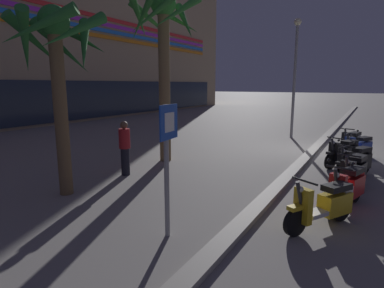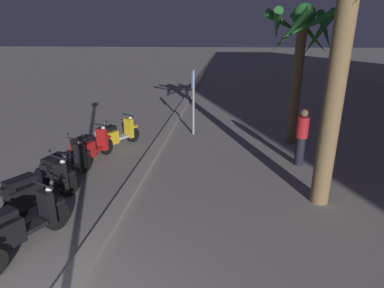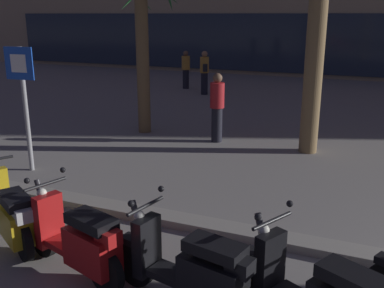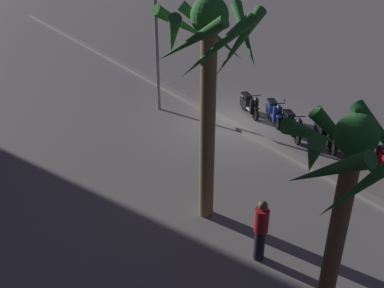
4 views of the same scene
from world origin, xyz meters
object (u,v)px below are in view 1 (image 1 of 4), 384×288
pedestrian_strolling_near_curb (125,147)px  crossing_sign (167,156)px  palm_tree_by_mall_entrance (163,37)px  scooter_yellow_mid_front (325,205)px  scooter_black_mid_rear (352,142)px  palm_tree_near_sign (58,54)px  scooter_black_gap_after_mid (356,162)px  street_lamp (295,65)px  scooter_red_mid_centre (348,187)px  scooter_blue_second_in_line (359,147)px  scooter_black_last_in_row (354,173)px  scooter_black_lead_nearest (344,153)px

pedestrian_strolling_near_curb → crossing_sign: bearing=-128.3°
crossing_sign → palm_tree_by_mall_entrance: 6.55m
scooter_yellow_mid_front → pedestrian_strolling_near_curb: bearing=82.0°
scooter_black_mid_rear → palm_tree_near_sign: palm_tree_near_sign is taller
scooter_black_gap_after_mid → palm_tree_near_sign: bearing=130.0°
palm_tree_near_sign → street_lamp: 12.06m
street_lamp → scooter_red_mid_centre: bearing=-160.2°
scooter_yellow_mid_front → pedestrian_strolling_near_curb: pedestrian_strolling_near_curb is taller
scooter_black_gap_after_mid → palm_tree_near_sign: (-5.25, 6.25, 2.97)m
scooter_blue_second_in_line → palm_tree_near_sign: size_ratio=0.35×
palm_tree_near_sign → street_lamp: size_ratio=0.76×
scooter_yellow_mid_front → pedestrian_strolling_near_curb: size_ratio=1.00×
palm_tree_near_sign → scooter_black_mid_rear: bearing=-33.0°
scooter_yellow_mid_front → street_lamp: 11.38m
crossing_sign → scooter_blue_second_in_line: bearing=-17.5°
scooter_yellow_mid_front → crossing_sign: 3.22m
scooter_red_mid_centre → palm_tree_by_mall_entrance: (1.65, 6.13, 3.87)m
palm_tree_by_mall_entrance → pedestrian_strolling_near_curb: size_ratio=3.54×
scooter_black_last_in_row → scooter_blue_second_in_line: 3.94m
palm_tree_near_sign → crossing_sign: bearing=-100.4°
scooter_black_lead_nearest → pedestrian_strolling_near_curb: 7.28m
street_lamp → palm_tree_by_mall_entrance: bearing=159.4°
scooter_red_mid_centre → crossing_sign: (-3.17, 2.71, 1.04)m
scooter_black_mid_rear → scooter_black_gap_after_mid: bearing=-174.8°
scooter_red_mid_centre → scooter_black_mid_rear: size_ratio=1.02×
scooter_blue_second_in_line → pedestrian_strolling_near_curb: size_ratio=0.96×
scooter_black_lead_nearest → scooter_blue_second_in_line: size_ratio=1.03×
palm_tree_by_mall_entrance → palm_tree_near_sign: palm_tree_by_mall_entrance is taller
palm_tree_near_sign → pedestrian_strolling_near_curb: (2.03, -0.14, -2.57)m
scooter_black_lead_nearest → scooter_blue_second_in_line: (1.35, -0.38, -0.01)m
palm_tree_near_sign → scooter_black_gap_after_mid: bearing=-50.0°
street_lamp → scooter_black_last_in_row: bearing=-156.6°
scooter_black_gap_after_mid → palm_tree_by_mall_entrance: size_ratio=0.28×
scooter_black_last_in_row → scooter_red_mid_centre: bearing=178.2°
street_lamp → pedestrian_strolling_near_curb: bearing=163.9°
scooter_red_mid_centre → scooter_black_last_in_row: 1.43m
crossing_sign → palm_tree_by_mall_entrance: (4.82, 3.42, 2.83)m
palm_tree_by_mall_entrance → street_lamp: size_ratio=0.99×
scooter_black_last_in_row → scooter_black_mid_rear: (5.14, 0.38, -0.02)m
scooter_black_gap_after_mid → palm_tree_near_sign: 8.69m
scooter_red_mid_centre → scooter_black_gap_after_mid: bearing=-0.4°
scooter_black_mid_rear → palm_tree_by_mall_entrance: 8.55m
scooter_black_last_in_row → scooter_black_mid_rear: scooter_black_last_in_row is taller
scooter_black_lead_nearest → crossing_sign: crossing_sign is taller
palm_tree_by_mall_entrance → street_lamp: (7.52, -2.82, -0.66)m
scooter_black_lead_nearest → pedestrian_strolling_near_curb: size_ratio=0.99×
scooter_blue_second_in_line → crossing_sign: bearing=162.5°
crossing_sign → palm_tree_near_sign: palm_tree_near_sign is taller
scooter_blue_second_in_line → pedestrian_strolling_near_curb: pedestrian_strolling_near_curb is taller
scooter_black_lead_nearest → palm_tree_near_sign: bearing=138.3°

